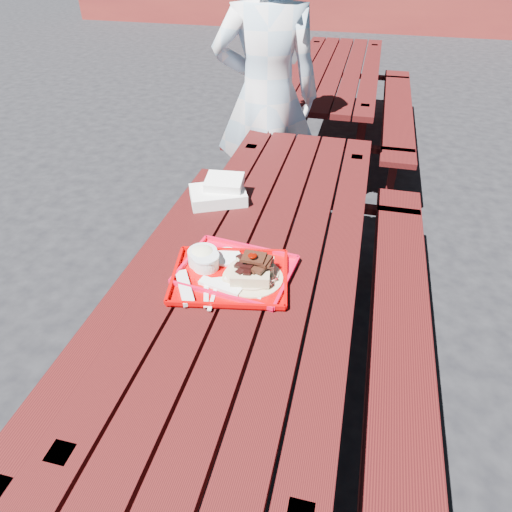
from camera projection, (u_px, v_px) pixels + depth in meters
The scene contains 7 objects.
ground at pixel (263, 371), 2.26m from camera, with size 60.00×60.00×0.00m, color black.
picnic_table_near at pixel (264, 285), 1.93m from camera, with size 1.41×2.40×0.75m.
picnic_table_far at pixel (334, 89), 4.11m from camera, with size 1.41×2.40×0.75m.
near_tray at pixel (230, 270), 1.65m from camera, with size 0.46×0.39×0.13m.
far_tray at pixel (234, 270), 1.67m from camera, with size 0.43×0.35×0.07m.
white_cloth at pixel (220, 192), 2.10m from camera, with size 0.30×0.27×0.10m.
person at pixel (267, 98), 2.83m from camera, with size 0.66×0.43×1.81m, color #A1C0DA.
Camera 1 is at (0.32, -1.44, 1.81)m, focal length 32.00 mm.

